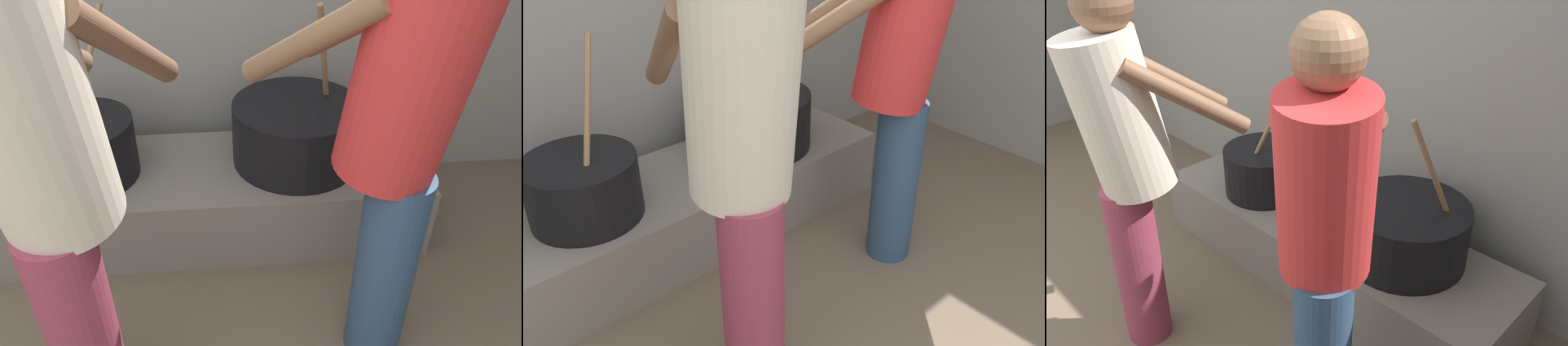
{
  "view_description": "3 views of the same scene",
  "coord_description": "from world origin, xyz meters",
  "views": [
    {
      "loc": [
        0.7,
        0.03,
        1.6
      ],
      "look_at": [
        0.8,
        1.12,
        0.83
      ],
      "focal_mm": 34.68,
      "sensor_mm": 36.0,
      "label": 1
    },
    {
      "loc": [
        -0.51,
        -0.04,
        1.62
      ],
      "look_at": [
        0.41,
        1.01,
        0.81
      ],
      "focal_mm": 37.29,
      "sensor_mm": 36.0,
      "label": 2
    },
    {
      "loc": [
        2.09,
        0.2,
        1.84
      ],
      "look_at": [
        0.86,
        1.45,
        0.9
      ],
      "focal_mm": 36.2,
      "sensor_mm": 36.0,
      "label": 3
    }
  ],
  "objects": [
    {
      "name": "hearth_ledge",
      "position": [
        0.57,
        1.9,
        0.17
      ],
      "size": [
        2.04,
        0.6,
        0.34
      ],
      "primitive_type": "cube",
      "color": "slate",
      "rests_on": "ground_plane"
    },
    {
      "name": "cook_in_cream_shirt",
      "position": [
        0.28,
        1.02,
        0.93
      ],
      "size": [
        0.51,
        0.73,
        1.61
      ],
      "color": "#8C3347",
      "rests_on": "ground_plane"
    },
    {
      "name": "cooking_pot_main",
      "position": [
        0.11,
        1.88,
        0.47
      ],
      "size": [
        0.45,
        0.45,
        0.72
      ],
      "color": "black",
      "rests_on": "hearth_ledge"
    },
    {
      "name": "cook_in_red_shirt",
      "position": [
        1.19,
        1.19,
        0.9
      ],
      "size": [
        0.68,
        0.7,
        1.58
      ],
      "color": "navy",
      "rests_on": "ground_plane"
    },
    {
      "name": "cooking_pot_secondary",
      "position": [
        1.03,
        1.92,
        0.48
      ],
      "size": [
        0.56,
        0.56,
        0.73
      ],
      "color": "black",
      "rests_on": "hearth_ledge"
    }
  ]
}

